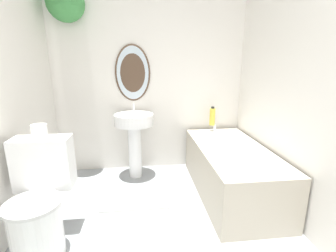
% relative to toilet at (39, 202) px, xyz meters
% --- Properties ---
extents(wall_back, '(2.39, 0.39, 2.40)m').
position_rel_toilet_xyz_m(wall_back, '(0.73, 1.34, 0.95)').
color(wall_back, silver).
rests_on(wall_back, ground_plane).
extents(wall_right, '(0.06, 2.89, 2.40)m').
position_rel_toilet_xyz_m(wall_right, '(2.03, -0.05, 0.84)').
color(wall_right, silver).
rests_on(wall_right, ground_plane).
extents(toilet, '(0.42, 0.55, 0.79)m').
position_rel_toilet_xyz_m(toilet, '(0.00, 0.00, 0.00)').
color(toilet, white).
rests_on(toilet, ground_plane).
extents(pedestal_sink, '(0.44, 0.44, 0.86)m').
position_rel_toilet_xyz_m(pedestal_sink, '(0.66, 1.07, 0.20)').
color(pedestal_sink, white).
rests_on(pedestal_sink, ground_plane).
extents(bathtub, '(0.66, 1.42, 0.58)m').
position_rel_toilet_xyz_m(bathtub, '(1.65, 0.57, -0.10)').
color(bathtub, '#B2A893').
rests_on(bathtub, ground_plane).
extents(shampoo_bottle, '(0.07, 0.07, 0.23)m').
position_rel_toilet_xyz_m(shampoo_bottle, '(1.61, 1.19, 0.32)').
color(shampoo_bottle, gold).
rests_on(shampoo_bottle, bathtub).
extents(bath_mat, '(0.65, 0.34, 0.02)m').
position_rel_toilet_xyz_m(bath_mat, '(0.66, 0.51, -0.35)').
color(bath_mat, silver).
rests_on(bath_mat, ground_plane).
extents(toilet_paper_roll, '(0.11, 0.11, 0.10)m').
position_rel_toilet_xyz_m(toilet_paper_roll, '(-0.00, 0.16, 0.48)').
color(toilet_paper_roll, white).
rests_on(toilet_paper_roll, toilet).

